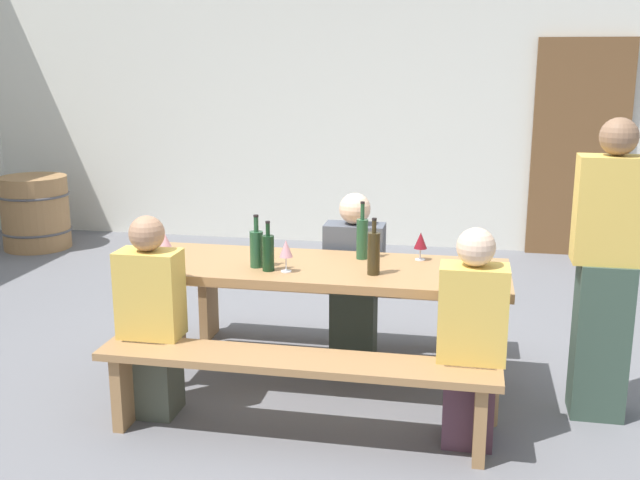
# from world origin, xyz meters

# --- Properties ---
(ground_plane) EXTENTS (24.00, 24.00, 0.00)m
(ground_plane) POSITION_xyz_m (0.00, 0.00, 0.00)
(ground_plane) COLOR slate
(back_wall) EXTENTS (14.00, 0.20, 3.20)m
(back_wall) POSITION_xyz_m (0.00, 3.68, 1.60)
(back_wall) COLOR silver
(back_wall) RESTS_ON ground
(wooden_door) EXTENTS (0.90, 0.06, 2.10)m
(wooden_door) POSITION_xyz_m (1.86, 3.54, 1.05)
(wooden_door) COLOR brown
(wooden_door) RESTS_ON ground
(tasting_table) EXTENTS (2.15, 0.73, 0.75)m
(tasting_table) POSITION_xyz_m (0.00, 0.00, 0.67)
(tasting_table) COLOR #9E7247
(tasting_table) RESTS_ON ground
(bench_near) EXTENTS (2.05, 0.30, 0.45)m
(bench_near) POSITION_xyz_m (0.00, -0.66, 0.36)
(bench_near) COLOR #9E7247
(bench_near) RESTS_ON ground
(bench_far) EXTENTS (2.05, 0.30, 0.45)m
(bench_far) POSITION_xyz_m (0.00, 0.66, 0.36)
(bench_far) COLOR #9E7247
(bench_far) RESTS_ON ground
(wine_bottle_0) EXTENTS (0.08, 0.08, 0.30)m
(wine_bottle_0) POSITION_xyz_m (-0.35, -0.10, 0.86)
(wine_bottle_0) COLOR #234C2D
(wine_bottle_0) RESTS_ON tasting_table
(wine_bottle_1) EXTENTS (0.07, 0.07, 0.35)m
(wine_bottle_1) POSITION_xyz_m (0.22, 0.20, 0.88)
(wine_bottle_1) COLOR #234C2D
(wine_bottle_1) RESTS_ON tasting_table
(wine_bottle_2) EXTENTS (0.07, 0.07, 0.28)m
(wine_bottle_2) POSITION_xyz_m (-0.26, -0.16, 0.86)
(wine_bottle_2) COLOR #143319
(wine_bottle_2) RESTS_ON tasting_table
(wine_bottle_3) EXTENTS (0.07, 0.07, 0.32)m
(wine_bottle_3) POSITION_xyz_m (0.33, -0.13, 0.87)
(wine_bottle_3) COLOR #332814
(wine_bottle_3) RESTS_ON tasting_table
(wine_glass_0) EXTENTS (0.08, 0.08, 0.17)m
(wine_glass_0) POSITION_xyz_m (0.56, 0.23, 0.87)
(wine_glass_0) COLOR silver
(wine_glass_0) RESTS_ON tasting_table
(wine_glass_1) EXTENTS (0.08, 0.08, 0.18)m
(wine_glass_1) POSITION_xyz_m (-0.16, -0.17, 0.88)
(wine_glass_1) COLOR silver
(wine_glass_1) RESTS_ON tasting_table
(wine_glass_2) EXTENTS (0.07, 0.07, 0.17)m
(wine_glass_2) POSITION_xyz_m (-0.90, -0.10, 0.87)
(wine_glass_2) COLOR silver
(wine_glass_2) RESTS_ON tasting_table
(seated_guest_near_0) EXTENTS (0.33, 0.24, 1.11)m
(seated_guest_near_0) POSITION_xyz_m (-0.82, -0.51, 0.53)
(seated_guest_near_0) COLOR #484C3E
(seated_guest_near_0) RESTS_ON ground
(seated_guest_near_1) EXTENTS (0.33, 0.24, 1.12)m
(seated_guest_near_1) POSITION_xyz_m (0.87, -0.51, 0.53)
(seated_guest_near_1) COLOR #533342
(seated_guest_near_1) RESTS_ON ground
(seated_guest_far_0) EXTENTS (0.38, 0.24, 1.09)m
(seated_guest_far_0) POSITION_xyz_m (0.12, 0.51, 0.51)
(seated_guest_far_0) COLOR #3B4336
(seated_guest_far_0) RESTS_ON ground
(standing_host) EXTENTS (0.37, 0.24, 1.62)m
(standing_host) POSITION_xyz_m (1.56, -0.06, 0.79)
(standing_host) COLOR #364B3E
(standing_host) RESTS_ON ground
(wine_barrel) EXTENTS (0.70, 0.70, 0.74)m
(wine_barrel) POSITION_xyz_m (-3.51, 2.76, 0.37)
(wine_barrel) COLOR #9E7247
(wine_barrel) RESTS_ON ground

